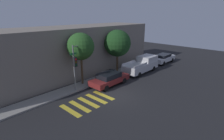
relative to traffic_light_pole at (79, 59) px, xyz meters
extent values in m
plane|color=black|center=(1.47, -3.37, -3.21)|extent=(60.00, 60.00, 0.00)
cube|color=gray|center=(1.47, 0.71, -3.14)|extent=(26.00, 1.75, 0.14)
cube|color=slate|center=(1.47, 4.98, -0.29)|extent=(26.00, 6.00, 5.84)
cube|color=gold|center=(-3.01, -2.57, -3.20)|extent=(0.45, 2.60, 0.00)
cube|color=gold|center=(-2.08, -2.57, -3.20)|extent=(0.45, 2.60, 0.00)
cube|color=gold|center=(-1.16, -2.57, -3.20)|extent=(0.45, 2.60, 0.00)
cube|color=gold|center=(-0.23, -2.57, -3.20)|extent=(0.45, 2.60, 0.00)
cube|color=gold|center=(0.69, -2.57, -3.20)|extent=(0.45, 2.60, 0.00)
cylinder|color=slate|center=(-0.53, 0.08, -0.91)|extent=(0.12, 0.12, 4.60)
cube|color=black|center=(-0.53, -0.13, -0.16)|extent=(0.30, 0.30, 0.90)
cylinder|color=red|center=(-0.53, -0.29, 0.11)|extent=(0.18, 0.02, 0.18)
cylinder|color=#593D0A|center=(-0.53, -0.29, -0.16)|extent=(0.18, 0.02, 0.18)
cylinder|color=#0C3819|center=(-0.53, -0.29, -0.43)|extent=(0.18, 0.02, 0.18)
cube|color=#19662D|center=(-0.53, 0.08, 0.58)|extent=(0.70, 0.02, 0.18)
cylinder|color=slate|center=(0.51, 0.08, 1.24)|extent=(2.09, 0.08, 0.08)
sphere|color=#F9E5B2|center=(1.56, 0.08, 1.14)|extent=(0.36, 0.36, 0.36)
cube|color=maroon|center=(2.93, -1.27, -2.61)|extent=(4.53, 1.81, 0.56)
cube|color=black|center=(2.82, -1.27, -2.07)|extent=(2.35, 1.60, 0.52)
cylinder|color=black|center=(4.34, -0.45, -2.89)|extent=(0.63, 0.22, 0.63)
cylinder|color=black|center=(4.34, -2.08, -2.89)|extent=(0.63, 0.22, 0.63)
cylinder|color=black|center=(1.53, -0.45, -2.89)|extent=(0.63, 0.22, 0.63)
cylinder|color=black|center=(1.53, -2.08, -2.89)|extent=(0.63, 0.22, 0.63)
cube|color=#BCBCC1|center=(8.79, -1.27, -2.42)|extent=(5.50, 2.05, 0.93)
cube|color=#BCBCC1|center=(10.30, -1.27, -1.61)|extent=(2.47, 1.88, 0.69)
cube|color=#BCBCC1|center=(7.41, -0.37, -1.82)|extent=(2.75, 0.08, 0.28)
cube|color=#BCBCC1|center=(7.41, -2.17, -1.82)|extent=(2.75, 0.08, 0.28)
cylinder|color=black|center=(10.49, -0.33, -2.89)|extent=(0.63, 0.22, 0.63)
cylinder|color=black|center=(10.49, -2.20, -2.89)|extent=(0.63, 0.22, 0.63)
cylinder|color=black|center=(7.08, -0.33, -2.89)|extent=(0.63, 0.22, 0.63)
cylinder|color=black|center=(7.08, -2.20, -2.89)|extent=(0.63, 0.22, 0.63)
cube|color=silver|center=(15.13, -1.27, -2.57)|extent=(4.68, 1.71, 0.65)
cube|color=black|center=(15.01, -1.27, -2.04)|extent=(2.43, 1.51, 0.40)
cylinder|color=black|center=(16.58, -0.50, -2.89)|extent=(0.63, 0.22, 0.63)
cylinder|color=black|center=(16.58, -2.03, -2.89)|extent=(0.63, 0.22, 0.63)
cylinder|color=black|center=(13.68, -0.50, -2.89)|extent=(0.63, 0.22, 0.63)
cylinder|color=black|center=(13.68, -2.03, -2.89)|extent=(0.63, 0.22, 0.63)
cylinder|color=#42301E|center=(1.01, 0.94, -1.64)|extent=(0.22, 0.22, 3.12)
sphere|color=#234C1E|center=(1.01, 0.94, 0.96)|extent=(2.77, 2.77, 2.77)
cylinder|color=#4C3823|center=(6.69, 0.94, -1.92)|extent=(0.25, 0.25, 2.56)
sphere|color=#193D19|center=(6.69, 0.94, 0.61)|extent=(3.34, 3.34, 3.34)
camera|label=1|loc=(-9.69, -13.23, 4.11)|focal=28.00mm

